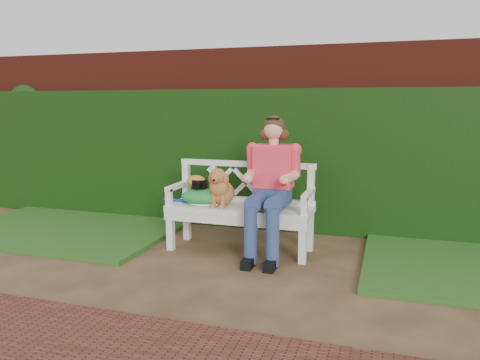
% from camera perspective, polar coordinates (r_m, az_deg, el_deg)
% --- Properties ---
extents(ground, '(60.00, 60.00, 0.00)m').
position_cam_1_polar(ground, '(4.28, -0.96, -11.61)').
color(ground, '#422E1C').
extents(brick_wall, '(10.00, 0.30, 2.20)m').
position_cam_1_polar(brick_wall, '(5.84, 5.07, 5.05)').
color(brick_wall, '#5B1B11').
rests_on(brick_wall, ground).
extents(ivy_hedge, '(10.00, 0.18, 1.70)m').
position_cam_1_polar(ivy_hedge, '(5.65, 4.53, 2.38)').
color(ivy_hedge, '#15400B').
rests_on(ivy_hedge, ground).
extents(grass_left, '(2.60, 2.00, 0.05)m').
position_cam_1_polar(grass_left, '(6.15, -19.83, -5.42)').
color(grass_left, '#183D14').
rests_on(grass_left, ground).
extents(garden_bench, '(1.64, 0.77, 0.48)m').
position_cam_1_polar(garden_bench, '(4.92, 0.00, -5.88)').
color(garden_bench, white).
rests_on(garden_bench, ground).
extents(seated_woman, '(0.81, 0.93, 1.39)m').
position_cam_1_polar(seated_woman, '(4.71, 3.93, -0.91)').
color(seated_woman, '#FF3760').
rests_on(seated_woman, ground).
extents(dog, '(0.33, 0.41, 0.41)m').
position_cam_1_polar(dog, '(4.83, -2.29, -0.77)').
color(dog, '#91613A').
rests_on(dog, garden_bench).
extents(tennis_racket, '(0.76, 0.49, 0.03)m').
position_cam_1_polar(tennis_racket, '(4.97, -4.59, -2.69)').
color(tennis_racket, silver).
rests_on(tennis_racket, garden_bench).
extents(green_bag, '(0.52, 0.42, 0.17)m').
position_cam_1_polar(green_bag, '(4.95, -4.46, -1.98)').
color(green_bag, '#1C732B').
rests_on(green_bag, garden_bench).
extents(camera_item, '(0.14, 0.11, 0.09)m').
position_cam_1_polar(camera_item, '(4.94, -4.92, -0.50)').
color(camera_item, black).
rests_on(camera_item, green_bag).
extents(baseball_glove, '(0.23, 0.18, 0.13)m').
position_cam_1_polar(baseball_glove, '(4.98, -5.35, -0.17)').
color(baseball_glove, orange).
rests_on(baseball_glove, green_bag).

